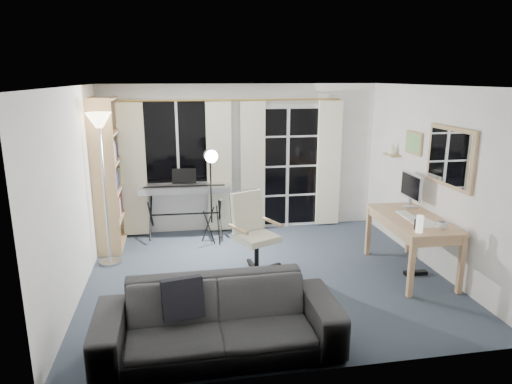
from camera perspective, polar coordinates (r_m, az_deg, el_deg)
floor at (r=6.01m, az=1.23°, el=-10.53°), size 4.50×4.00×0.02m
window at (r=7.39m, az=-9.80°, el=6.19°), size 1.20×0.08×1.40m
french_door at (r=7.69m, az=3.89°, el=3.09°), size 1.32×0.09×2.11m
curtains at (r=7.43m, az=-2.60°, el=3.25°), size 3.60×0.07×2.13m
bookshelf at (r=7.11m, az=-18.34°, el=1.75°), size 0.36×1.04×2.23m
torchiere_lamp at (r=6.27m, az=-18.84°, el=5.72°), size 0.44×0.44×2.06m
keyboard_piano at (r=7.26m, az=-8.92°, el=0.26°), size 1.43×0.72×1.03m
studio_light at (r=6.77m, az=-5.67°, el=3.14°), size 0.28×0.30×1.51m
office_chair at (r=5.92m, az=-0.62°, el=-4.27°), size 0.74×0.73×1.07m
desk at (r=6.22m, az=18.93°, el=-3.84°), size 0.76×1.43×0.75m
monitor at (r=6.59m, az=18.83°, el=0.58°), size 0.19×0.54×0.47m
desk_clutter at (r=6.02m, az=19.33°, el=-5.16°), size 0.46×0.85×0.95m
mug at (r=5.82m, az=22.26°, el=-3.78°), size 0.13×0.10×0.12m
wall_mirror at (r=6.07m, az=23.12°, el=4.01°), size 0.04×0.94×0.74m
framed_print at (r=6.82m, az=19.14°, el=5.81°), size 0.03×0.42×0.32m
wall_shelf at (r=7.26m, az=16.65°, el=4.92°), size 0.16×0.30×0.18m
sofa at (r=4.34m, az=-4.76°, el=-14.29°), size 2.24×0.66×0.87m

